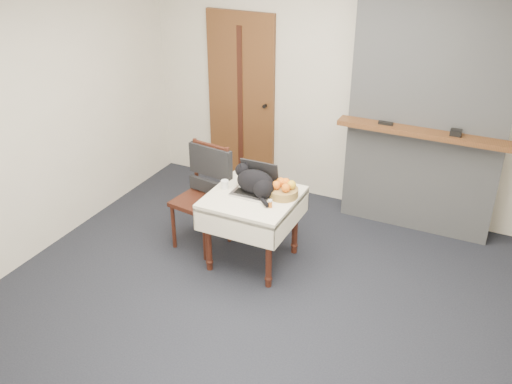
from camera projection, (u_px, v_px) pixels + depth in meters
ground at (262, 297)px, 4.94m from camera, size 4.50×4.50×0.00m
room_shell at (288, 85)px, 4.49m from camera, size 4.52×4.01×2.61m
door at (241, 101)px, 6.51m from camera, size 0.82×0.10×2.00m
chimney at (430, 105)px, 5.46m from camera, size 1.62×0.48×2.60m
side_table at (253, 206)px, 5.16m from camera, size 0.78×0.78×0.70m
laptop at (256, 185)px, 5.14m from camera, size 0.37×0.32×0.27m
cat at (256, 183)px, 5.08m from camera, size 0.48×0.38×0.26m
cream_jar at (225, 184)px, 5.21m from camera, size 0.07×0.07×0.08m
pill_bottle at (270, 203)px, 4.89m from camera, size 0.04×0.04×0.07m
fruit_basket at (283, 190)px, 5.07m from camera, size 0.27×0.27×0.15m
desk_clutter at (271, 194)px, 5.12m from camera, size 0.10×0.10×0.01m
chair at (206, 182)px, 5.46m from camera, size 0.52×0.51×1.02m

